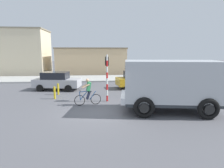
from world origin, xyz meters
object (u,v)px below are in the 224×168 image
Objects in this scene: truck_foreground at (171,83)px; traffic_light_pole at (107,71)px; bollard_near at (55,93)px; bollard_far at (58,89)px; car_red_near at (138,79)px; car_white_mid at (57,81)px; cyclist at (88,92)px; car_far_side at (173,82)px.

traffic_light_pole reaches higher than truck_foreground.
bollard_far is at bearing 90.00° from bollard_near.
bollard_near is 1.40m from bollard_far.
car_red_near is 4.66× the size of bollard_near.
car_white_mid is (-4.22, 4.30, -1.25)m from traffic_light_pole.
cyclist is 2.00m from traffic_light_pole.
car_red_near is at bearing 92.27° from truck_foreground.
car_red_near is at bearing 51.05° from cyclist.
traffic_light_pole is (1.28, 0.94, 1.20)m from cyclist.
cyclist is 0.41× the size of car_red_near.
bollard_near is (-6.91, -3.64, -0.37)m from car_red_near.
truck_foreground reaches higher than car_white_mid.
car_far_side is (2.62, -1.85, 0.00)m from car_red_near.
traffic_light_pole is at bearing -31.58° from bollard_far.
traffic_light_pole is at bearing 36.35° from cyclist.
traffic_light_pole reaches higher than car_red_near.
cyclist is 7.06m from car_red_near.
truck_foreground is at bearing -87.73° from car_red_near.
bollard_near is 1.00× the size of bollard_far.
car_white_mid is at bearing 170.88° from car_far_side.
truck_foreground is at bearing -26.52° from bollard_near.
traffic_light_pole is at bearing -45.56° from car_white_mid.
car_red_near is at bearing 144.78° from car_far_side.
traffic_light_pole reaches higher than cyclist.
truck_foreground reaches higher than bollard_near.
car_white_mid is at bearing 103.05° from bollard_far.
truck_foreground reaches higher than car_far_side.
car_far_side is (5.77, 2.70, -1.25)m from traffic_light_pole.
traffic_light_pole reaches higher than bollard_near.
bollard_far is at bearing -162.05° from car_red_near.
truck_foreground is 1.42× the size of car_far_side.
cyclist is at bearing 159.79° from truck_foreground.
car_red_near is 4.66× the size of bollard_far.
truck_foreground is 1.36× the size of car_white_mid.
car_white_mid is (-7.37, -0.25, 0.00)m from car_red_near.
truck_foreground is 5.92m from car_far_side.
traffic_light_pole is at bearing -124.76° from car_red_near.
car_red_near is at bearing 27.77° from bollard_near.
car_white_mid is 1.04× the size of car_far_side.
traffic_light_pole is 4.19m from bollard_near.
car_red_near is 3.21m from car_far_side.
car_far_side is 4.50× the size of bollard_near.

